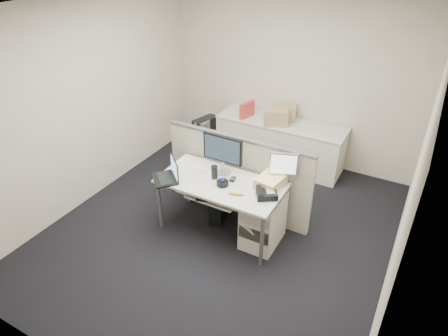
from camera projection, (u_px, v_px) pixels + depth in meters
The scene contains 29 objects.
floor at pixel (221, 230), 5.14m from camera, with size 4.00×4.50×0.01m, color black.
ceiling at pixel (220, 6), 3.73m from camera, with size 4.00×4.50×0.01m, color white.
wall_back at pixel (292, 78), 6.12m from camera, with size 4.00×0.02×2.70m, color beige.
wall_front at pixel (61, 264), 2.75m from camera, with size 4.00×0.02×2.70m, color beige.
wall_left at pixel (89, 103), 5.26m from camera, with size 0.02×4.50×2.70m, color beige.
wall_right at pixel (413, 183), 3.61m from camera, with size 0.02×4.50×2.70m, color beige.
desk at pixel (221, 187), 4.79m from camera, with size 1.50×0.75×0.73m.
keyboard_tray at pixel (213, 197), 4.68m from camera, with size 0.62×0.32×0.02m, color #B6B2A9.
drawer_pedestal at pixel (263, 220), 4.78m from camera, with size 0.40×0.55×0.65m, color beige.
cubicle_partition at pixel (238, 177), 5.18m from camera, with size 2.00×0.06×1.10m, color #ACA98F.
back_counter at pixel (280, 143), 6.39m from camera, with size 2.00×0.60×0.72m, color beige.
monitor_main at pixel (223, 155), 4.79m from camera, with size 0.52×0.20×0.52m, color black.
monitor_small at pixel (283, 169), 4.62m from camera, with size 0.33×0.17×0.41m, color #B7B7BC.
laptop at pixel (164, 170), 4.73m from camera, with size 0.35×0.26×0.26m, color black.
trackball at pixel (223, 183), 4.68m from camera, with size 0.14×0.14×0.06m, color black.
desk_phone at pixel (267, 194), 4.47m from camera, with size 0.23×0.19×0.07m, color black.
paper_stack at pixel (217, 174), 4.89m from camera, with size 0.22×0.28×0.01m, color white.
sticky_pad at pixel (217, 180), 4.77m from camera, with size 0.07×0.07×0.01m, color #F2F74B.
travel_mug at pixel (214, 173), 4.77m from camera, with size 0.08×0.08×0.17m, color black.
banana at pixel (236, 193), 4.52m from camera, with size 0.19×0.05×0.04m, color #F9E74C.
cellphone at pixel (233, 179), 4.79m from camera, with size 0.06×0.11×0.02m, color black.
manila_folders at pixel (270, 182), 4.64m from camera, with size 0.27×0.34×0.13m, color #DCC983.
keyboard at pixel (215, 199), 4.61m from camera, with size 0.44×0.16×0.02m, color black.
pc_tower_desk at pixel (219, 206), 5.25m from camera, with size 0.16×0.40×0.37m, color black.
pc_tower_spare_dark at pixel (206, 130), 7.14m from camera, with size 0.19×0.48×0.45m, color black.
pc_tower_spare_silver at pixel (206, 130), 7.14m from camera, with size 0.19×0.48×0.45m, color #B7B7BC.
cardboard_box_left at pixel (276, 117), 6.07m from camera, with size 0.36×0.27×0.27m, color tan.
cardboard_box_right at pixel (285, 113), 6.23m from camera, with size 0.35×0.27×0.25m, color tan.
red_binder at pixel (247, 110), 6.29m from camera, with size 0.07×0.29×0.27m, color #B63B2E.
Camera 1 is at (1.95, -3.47, 3.34)m, focal length 32.00 mm.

